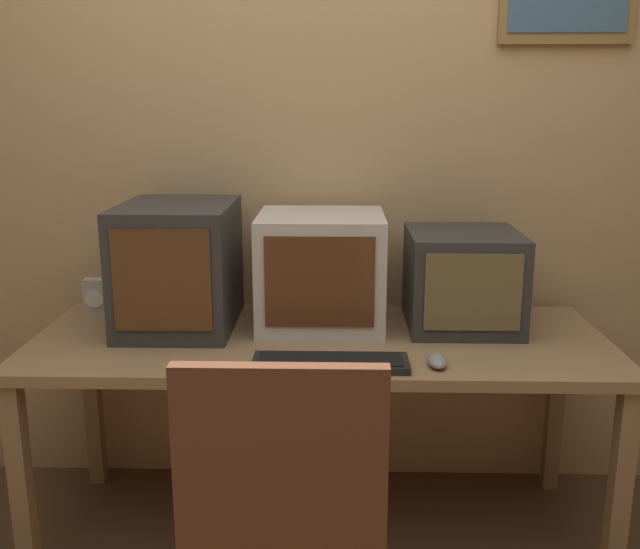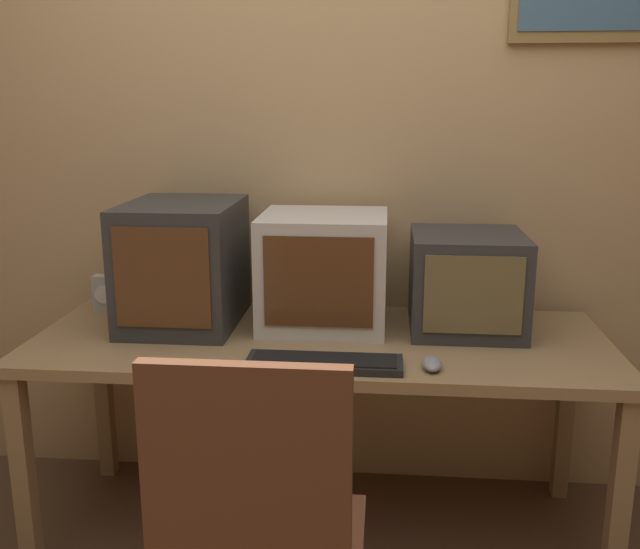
{
  "view_description": "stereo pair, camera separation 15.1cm",
  "coord_description": "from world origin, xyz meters",
  "px_view_note": "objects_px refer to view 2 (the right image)",
  "views": [
    {
      "loc": [
        0.06,
        -1.25,
        1.49
      ],
      "look_at": [
        0.0,
        0.99,
        0.94
      ],
      "focal_mm": 40.0,
      "sensor_mm": 36.0,
      "label": 1
    },
    {
      "loc": [
        0.21,
        -1.24,
        1.49
      ],
      "look_at": [
        0.0,
        0.99,
        0.94
      ],
      "focal_mm": 40.0,
      "sensor_mm": 36.0,
      "label": 2
    }
  ],
  "objects_px": {
    "mouse_near_keyboard": "(432,364)",
    "desk_clock": "(106,293)",
    "monitor_center": "(324,270)",
    "monitor_left": "(183,264)",
    "keyboard_main": "(324,363)",
    "monitor_right": "(467,282)"
  },
  "relations": [
    {
      "from": "monitor_left",
      "to": "mouse_near_keyboard",
      "type": "relative_size",
      "value": 4.48
    },
    {
      "from": "keyboard_main",
      "to": "desk_clock",
      "type": "height_order",
      "value": "desk_clock"
    },
    {
      "from": "monitor_center",
      "to": "desk_clock",
      "type": "xyz_separation_m",
      "value": [
        -0.81,
        0.08,
        -0.13
      ]
    },
    {
      "from": "monitor_right",
      "to": "desk_clock",
      "type": "distance_m",
      "value": 1.31
    },
    {
      "from": "monitor_center",
      "to": "desk_clock",
      "type": "height_order",
      "value": "monitor_center"
    },
    {
      "from": "monitor_center",
      "to": "desk_clock",
      "type": "distance_m",
      "value": 0.83
    },
    {
      "from": "monitor_right",
      "to": "keyboard_main",
      "type": "relative_size",
      "value": 0.87
    },
    {
      "from": "keyboard_main",
      "to": "monitor_center",
      "type": "bearing_deg",
      "value": 95.18
    },
    {
      "from": "monitor_center",
      "to": "desk_clock",
      "type": "bearing_deg",
      "value": 174.18
    },
    {
      "from": "monitor_right",
      "to": "monitor_center",
      "type": "bearing_deg",
      "value": 179.28
    },
    {
      "from": "mouse_near_keyboard",
      "to": "desk_clock",
      "type": "bearing_deg",
      "value": 157.37
    },
    {
      "from": "monitor_center",
      "to": "monitor_right",
      "type": "distance_m",
      "value": 0.49
    },
    {
      "from": "monitor_right",
      "to": "desk_clock",
      "type": "height_order",
      "value": "monitor_right"
    },
    {
      "from": "monitor_left",
      "to": "monitor_center",
      "type": "height_order",
      "value": "monitor_left"
    },
    {
      "from": "mouse_near_keyboard",
      "to": "desk_clock",
      "type": "xyz_separation_m",
      "value": [
        -1.16,
        0.49,
        0.05
      ]
    },
    {
      "from": "monitor_left",
      "to": "monitor_right",
      "type": "height_order",
      "value": "monitor_left"
    },
    {
      "from": "monitor_left",
      "to": "keyboard_main",
      "type": "relative_size",
      "value": 1.06
    },
    {
      "from": "monitor_center",
      "to": "mouse_near_keyboard",
      "type": "relative_size",
      "value": 3.93
    },
    {
      "from": "keyboard_main",
      "to": "desk_clock",
      "type": "relative_size",
      "value": 3.43
    },
    {
      "from": "monitor_right",
      "to": "monitor_left",
      "type": "bearing_deg",
      "value": -178.59
    },
    {
      "from": "monitor_left",
      "to": "mouse_near_keyboard",
      "type": "xyz_separation_m",
      "value": [
        0.83,
        -0.37,
        -0.2
      ]
    },
    {
      "from": "monitor_center",
      "to": "desk_clock",
      "type": "relative_size",
      "value": 3.18
    }
  ]
}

